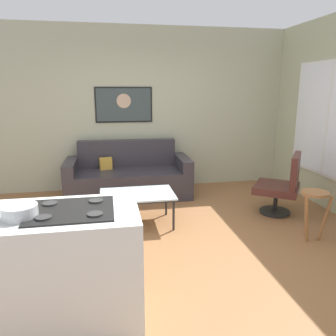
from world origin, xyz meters
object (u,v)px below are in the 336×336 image
object	(u,v)px
coffee_table	(137,196)
wall_painting	(124,105)
bar_stool	(314,202)
mixing_bowl	(20,212)
armchair	(282,185)
couch	(128,178)

from	to	relation	value
coffee_table	wall_painting	bearing A→B (deg)	91.67
bar_stool	mixing_bowl	distance (m)	3.18
bar_stool	armchair	bearing A→B (deg)	86.30
wall_painting	bar_stool	bearing A→B (deg)	-50.84
mixing_bowl	wall_painting	world-z (taller)	wall_painting
coffee_table	armchair	world-z (taller)	armchair
couch	mixing_bowl	world-z (taller)	mixing_bowl
coffee_table	bar_stool	world-z (taller)	bar_stool
couch	wall_painting	size ratio (longest dim) A/B	2.08
coffee_table	armchair	size ratio (longest dim) A/B	1.08
couch	mixing_bowl	size ratio (longest dim) A/B	8.45
armchair	mixing_bowl	bearing A→B (deg)	-148.44
couch	armchair	world-z (taller)	couch
wall_painting	coffee_table	bearing A→B (deg)	-88.33
bar_stool	mixing_bowl	xyz separation A→B (m)	(-2.97, -1.04, 0.49)
armchair	mixing_bowl	xyz separation A→B (m)	(-3.02, -1.86, 0.52)
coffee_table	wall_painting	distance (m)	2.03
armchair	wall_painting	world-z (taller)	wall_painting
couch	bar_stool	world-z (taller)	couch
couch	wall_painting	bearing A→B (deg)	91.86
couch	coffee_table	xyz separation A→B (m)	(0.03, -1.25, 0.10)
bar_stool	wall_painting	xyz separation A→B (m)	(-2.06, 2.53, 1.02)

